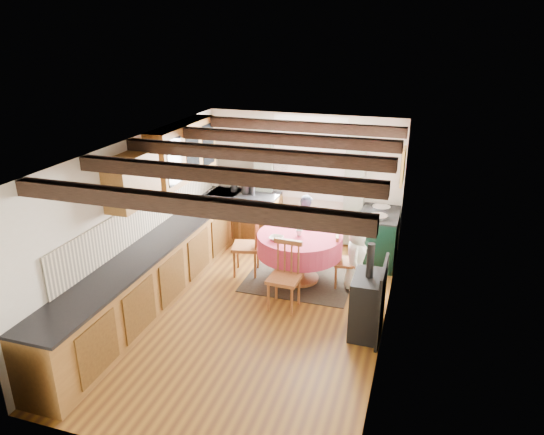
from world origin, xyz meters
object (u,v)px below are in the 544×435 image
(child_right, at_px, (356,257))
(chair_right, at_px, (346,260))
(cup, at_px, (299,233))
(chair_near, at_px, (284,277))
(chair_left, at_px, (246,244))
(dining_table, at_px, (299,258))
(aga_range, at_px, (378,237))
(child_far, at_px, (306,227))
(cast_iron_stove, at_px, (368,289))

(child_right, bearing_deg, chair_right, 72.04)
(chair_right, distance_m, cup, 0.85)
(chair_near, relative_size, chair_left, 0.97)
(chair_right, bearing_deg, dining_table, 84.12)
(chair_right, relative_size, aga_range, 0.89)
(chair_left, relative_size, child_far, 0.88)
(aga_range, height_order, cast_iron_stove, cast_iron_stove)
(chair_near, xyz_separation_m, cast_iron_stove, (1.22, -0.28, 0.14))
(child_far, bearing_deg, chair_right, 156.57)
(chair_near, height_order, cast_iron_stove, cast_iron_stove)
(dining_table, bearing_deg, cup, -96.62)
(child_right, xyz_separation_m, cup, (-0.89, -0.06, 0.32))
(cast_iron_stove, bearing_deg, chair_right, 111.80)
(aga_range, xyz_separation_m, child_far, (-1.20, -0.27, 0.14))
(cast_iron_stove, bearing_deg, child_right, 105.47)
(chair_right, relative_size, cast_iron_stove, 0.68)
(cup, bearing_deg, child_far, 96.32)
(chair_near, xyz_separation_m, aga_range, (1.11, 1.95, -0.05))
(chair_left, height_order, child_right, child_right)
(cup, bearing_deg, dining_table, 83.38)
(dining_table, relative_size, chair_right, 1.51)
(dining_table, distance_m, child_right, 0.90)
(cast_iron_stove, distance_m, child_far, 2.36)
(chair_right, height_order, cup, cup)
(chair_near, bearing_deg, dining_table, 92.92)
(chair_left, distance_m, cup, 0.95)
(chair_left, height_order, chair_right, chair_left)
(aga_range, xyz_separation_m, cup, (-1.11, -1.12, 0.39))
(cup, bearing_deg, chair_left, 177.85)
(child_right, bearing_deg, chair_left, 87.26)
(cup, bearing_deg, cast_iron_stove, -42.37)
(dining_table, xyz_separation_m, chair_near, (-0.00, -0.87, 0.10))
(chair_left, height_order, cup, chair_left)
(child_far, distance_m, child_right, 1.27)
(chair_left, bearing_deg, child_far, 123.77)
(chair_near, relative_size, chair_right, 1.15)
(chair_right, relative_size, child_right, 0.83)
(dining_table, distance_m, cup, 0.45)
(child_far, xyz_separation_m, cup, (0.09, -0.85, 0.26))
(chair_left, height_order, child_far, child_far)
(dining_table, height_order, chair_left, chair_left)
(chair_right, height_order, aga_range, aga_range)
(dining_table, relative_size, cup, 13.23)
(chair_right, xyz_separation_m, cup, (-0.73, -0.10, 0.41))
(dining_table, xyz_separation_m, cup, (-0.00, -0.04, 0.45))
(child_right, height_order, cup, child_right)
(chair_near, height_order, chair_left, chair_left)
(aga_range, bearing_deg, child_right, -101.47)
(dining_table, height_order, child_far, child_far)
(chair_near, relative_size, child_far, 0.85)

